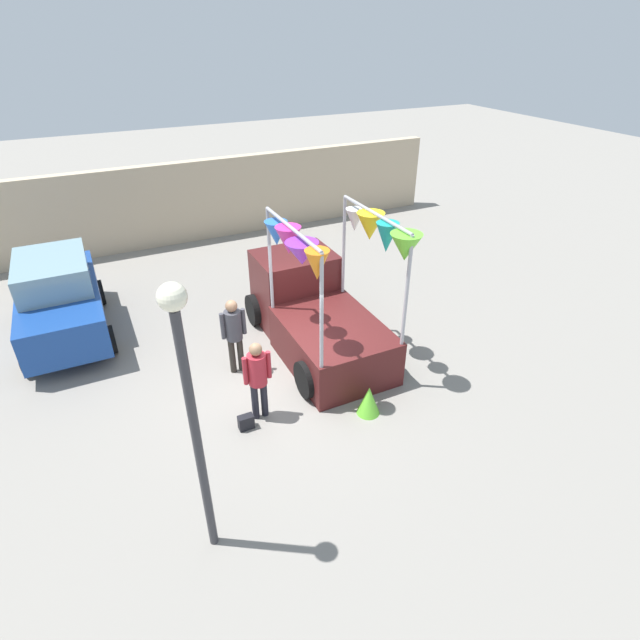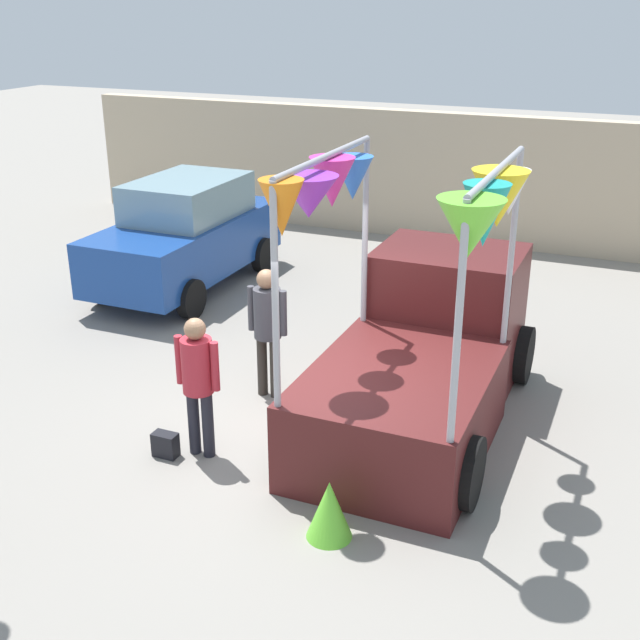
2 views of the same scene
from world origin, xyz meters
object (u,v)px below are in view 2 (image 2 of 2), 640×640
(person_customer, at_px, (198,374))
(person_vendor, at_px, (267,321))
(parked_car, at_px, (186,234))
(folded_kite_bundle_lime, at_px, (329,509))
(vendor_truck, at_px, (425,343))
(handbag, at_px, (165,445))

(person_customer, distance_m, person_vendor, 1.57)
(parked_car, distance_m, person_customer, 5.67)
(parked_car, height_order, folded_kite_bundle_lime, parked_car)
(vendor_truck, xyz_separation_m, parked_car, (-5.09, 2.88, -0.00))
(parked_car, height_order, handbag, parked_car)
(handbag, bearing_deg, vendor_truck, 41.45)
(person_customer, height_order, person_vendor, person_vendor)
(vendor_truck, bearing_deg, person_vendor, -171.20)
(vendor_truck, xyz_separation_m, person_customer, (-1.99, -1.86, 0.04))
(folded_kite_bundle_lime, bearing_deg, handbag, 164.64)
(vendor_truck, distance_m, folded_kite_bundle_lime, 2.75)
(person_customer, bearing_deg, folded_kite_bundle_lime, -23.42)
(parked_car, bearing_deg, folded_kite_bundle_lime, -48.20)
(person_customer, bearing_deg, vendor_truck, 43.16)
(person_vendor, bearing_deg, handbag, -102.89)
(vendor_truck, distance_m, person_customer, 2.73)
(person_customer, distance_m, folded_kite_bundle_lime, 2.15)
(vendor_truck, distance_m, person_vendor, 1.96)
(vendor_truck, bearing_deg, handbag, -138.55)
(person_vendor, xyz_separation_m, folded_kite_bundle_lime, (1.81, -2.37, -0.72))
(parked_car, distance_m, folded_kite_bundle_lime, 7.48)
(handbag, bearing_deg, person_vendor, 77.11)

